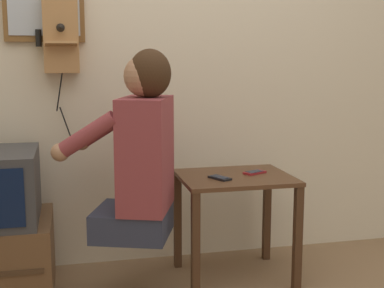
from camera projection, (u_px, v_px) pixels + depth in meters
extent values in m
cube|color=beige|center=(154.00, 44.00, 3.06)|extent=(6.80, 0.05, 2.55)
cube|color=#51331E|center=(235.00, 177.00, 2.86)|extent=(0.59, 0.49, 0.02)
cube|color=#452B1A|center=(196.00, 247.00, 2.63)|extent=(0.04, 0.04, 0.55)
cube|color=#452B1A|center=(298.00, 238.00, 2.75)|extent=(0.04, 0.04, 0.55)
cube|color=#452B1A|center=(178.00, 221.00, 3.05)|extent=(0.04, 0.04, 0.55)
cube|color=#452B1A|center=(267.00, 214.00, 3.17)|extent=(0.04, 0.04, 0.55)
cube|color=#2D3347|center=(133.00, 222.00, 2.65)|extent=(0.46, 0.45, 0.14)
cube|color=brown|center=(146.00, 154.00, 2.59)|extent=(0.33, 0.42, 0.55)
sphere|color=#A37556|center=(145.00, 76.00, 2.53)|extent=(0.20, 0.20, 0.20)
ellipsoid|color=#382314|center=(150.00, 73.00, 2.52)|extent=(0.26, 0.27, 0.23)
cylinder|color=brown|center=(87.00, 135.00, 2.45)|extent=(0.31, 0.17, 0.23)
cylinder|color=brown|center=(106.00, 127.00, 2.75)|extent=(0.31, 0.17, 0.23)
sphere|color=#A37556|center=(60.00, 152.00, 2.48)|extent=(0.09, 0.09, 0.09)
sphere|color=#A37556|center=(82.00, 142.00, 2.78)|extent=(0.09, 0.09, 0.09)
cube|color=#AD7A47|center=(61.00, 34.00, 2.86)|extent=(0.18, 0.11, 0.41)
cube|color=#AD7A47|center=(61.00, 44.00, 2.79)|extent=(0.16, 0.07, 0.03)
cone|color=black|center=(60.00, 27.00, 2.75)|extent=(0.04, 0.05, 0.04)
cylinder|color=black|center=(38.00, 38.00, 2.84)|extent=(0.03, 0.03, 0.09)
cylinder|color=black|center=(60.00, 92.00, 2.89)|extent=(0.04, 0.04, 0.22)
cylinder|color=black|center=(66.00, 124.00, 2.93)|extent=(0.07, 0.06, 0.19)
cube|color=black|center=(220.00, 178.00, 2.77)|extent=(0.11, 0.14, 0.01)
cube|color=black|center=(220.00, 177.00, 2.77)|extent=(0.09, 0.11, 0.00)
cube|color=maroon|center=(255.00, 172.00, 2.90)|extent=(0.14, 0.11, 0.01)
cube|color=black|center=(255.00, 171.00, 2.90)|extent=(0.11, 0.09, 0.00)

